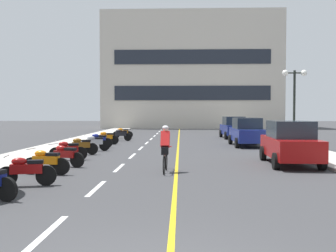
% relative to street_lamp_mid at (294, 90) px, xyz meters
% --- Properties ---
extents(ground_plane, '(140.00, 140.00, 0.00)m').
position_rel_street_lamp_mid_xyz_m(ground_plane, '(-7.15, 3.01, -3.51)').
color(ground_plane, '#38383A').
extents(curb_left, '(2.40, 72.00, 0.12)m').
position_rel_street_lamp_mid_xyz_m(curb_left, '(-14.35, 6.01, -3.45)').
color(curb_left, '#B7B2A8').
rests_on(curb_left, ground).
extents(curb_right, '(2.40, 72.00, 0.12)m').
position_rel_street_lamp_mid_xyz_m(curb_right, '(0.05, 6.01, -3.45)').
color(curb_right, '#B7B2A8').
rests_on(curb_right, ground).
extents(lane_dash_0, '(0.14, 2.20, 0.01)m').
position_rel_street_lamp_mid_xyz_m(lane_dash_0, '(-9.15, -15.99, -3.51)').
color(lane_dash_0, silver).
rests_on(lane_dash_0, ground).
extents(lane_dash_1, '(0.14, 2.20, 0.01)m').
position_rel_street_lamp_mid_xyz_m(lane_dash_1, '(-9.15, -11.99, -3.51)').
color(lane_dash_1, silver).
rests_on(lane_dash_1, ground).
extents(lane_dash_2, '(0.14, 2.20, 0.01)m').
position_rel_street_lamp_mid_xyz_m(lane_dash_2, '(-9.15, -7.99, -3.51)').
color(lane_dash_2, silver).
rests_on(lane_dash_2, ground).
extents(lane_dash_3, '(0.14, 2.20, 0.01)m').
position_rel_street_lamp_mid_xyz_m(lane_dash_3, '(-9.15, -3.99, -3.51)').
color(lane_dash_3, silver).
rests_on(lane_dash_3, ground).
extents(lane_dash_4, '(0.14, 2.20, 0.01)m').
position_rel_street_lamp_mid_xyz_m(lane_dash_4, '(-9.15, 0.01, -3.51)').
color(lane_dash_4, silver).
rests_on(lane_dash_4, ground).
extents(lane_dash_5, '(0.14, 2.20, 0.01)m').
position_rel_street_lamp_mid_xyz_m(lane_dash_5, '(-9.15, 4.01, -3.51)').
color(lane_dash_5, silver).
rests_on(lane_dash_5, ground).
extents(lane_dash_6, '(0.14, 2.20, 0.01)m').
position_rel_street_lamp_mid_xyz_m(lane_dash_6, '(-9.15, 8.01, -3.51)').
color(lane_dash_6, silver).
rests_on(lane_dash_6, ground).
extents(lane_dash_7, '(0.14, 2.20, 0.01)m').
position_rel_street_lamp_mid_xyz_m(lane_dash_7, '(-9.15, 12.01, -3.51)').
color(lane_dash_7, silver).
rests_on(lane_dash_7, ground).
extents(lane_dash_8, '(0.14, 2.20, 0.01)m').
position_rel_street_lamp_mid_xyz_m(lane_dash_8, '(-9.15, 16.01, -3.51)').
color(lane_dash_8, silver).
rests_on(lane_dash_8, ground).
extents(lane_dash_9, '(0.14, 2.20, 0.01)m').
position_rel_street_lamp_mid_xyz_m(lane_dash_9, '(-9.15, 20.01, -3.51)').
color(lane_dash_9, silver).
rests_on(lane_dash_9, ground).
extents(lane_dash_10, '(0.14, 2.20, 0.01)m').
position_rel_street_lamp_mid_xyz_m(lane_dash_10, '(-9.15, 24.01, -3.51)').
color(lane_dash_10, silver).
rests_on(lane_dash_10, ground).
extents(lane_dash_11, '(0.14, 2.20, 0.01)m').
position_rel_street_lamp_mid_xyz_m(lane_dash_11, '(-9.15, 28.01, -3.51)').
color(lane_dash_11, silver).
rests_on(lane_dash_11, ground).
extents(centre_line_yellow, '(0.12, 66.00, 0.01)m').
position_rel_street_lamp_mid_xyz_m(centre_line_yellow, '(-6.90, 6.01, -3.51)').
color(centre_line_yellow, gold).
rests_on(centre_line_yellow, ground).
extents(office_building, '(24.37, 9.12, 15.77)m').
position_rel_street_lamp_mid_xyz_m(office_building, '(-5.25, 31.51, 4.37)').
color(office_building, beige).
rests_on(office_building, ground).
extents(street_lamp_mid, '(1.46, 0.36, 4.57)m').
position_rel_street_lamp_mid_xyz_m(street_lamp_mid, '(0.00, 0.00, 0.00)').
color(street_lamp_mid, black).
rests_on(street_lamp_mid, curb_right).
extents(parked_car_near, '(2.07, 4.27, 1.82)m').
position_rel_street_lamp_mid_xyz_m(parked_car_near, '(-2.22, -6.89, -2.60)').
color(parked_car_near, black).
rests_on(parked_car_near, ground).
extents(parked_car_mid, '(1.96, 4.22, 1.82)m').
position_rel_street_lamp_mid_xyz_m(parked_car_mid, '(-2.48, 1.76, -2.60)').
color(parked_car_mid, black).
rests_on(parked_car_mid, ground).
extents(parked_car_far, '(2.05, 4.26, 1.82)m').
position_rel_street_lamp_mid_xyz_m(parked_car_far, '(-2.31, 9.04, -2.60)').
color(parked_car_far, black).
rests_on(parked_car_far, ground).
extents(motorcycle_2, '(1.68, 0.66, 0.92)m').
position_rel_street_lamp_mid_xyz_m(motorcycle_2, '(-11.28, -11.77, -3.04)').
color(motorcycle_2, black).
rests_on(motorcycle_2, ground).
extents(motorcycle_3, '(1.70, 0.60, 0.92)m').
position_rel_street_lamp_mid_xyz_m(motorcycle_3, '(-11.43, -9.73, -3.04)').
color(motorcycle_3, black).
rests_on(motorcycle_3, ground).
extents(motorcycle_4, '(1.65, 0.76, 0.92)m').
position_rel_street_lamp_mid_xyz_m(motorcycle_4, '(-11.35, -7.83, -3.04)').
color(motorcycle_4, black).
rests_on(motorcycle_4, ground).
extents(motorcycle_5, '(1.68, 0.67, 0.92)m').
position_rel_street_lamp_mid_xyz_m(motorcycle_5, '(-11.85, -5.80, -3.04)').
color(motorcycle_5, black).
rests_on(motorcycle_5, ground).
extents(motorcycle_6, '(1.69, 0.60, 0.92)m').
position_rel_street_lamp_mid_xyz_m(motorcycle_6, '(-11.83, -3.61, -3.04)').
color(motorcycle_6, black).
rests_on(motorcycle_6, ground).
extents(motorcycle_7, '(1.68, 0.67, 0.92)m').
position_rel_street_lamp_mid_xyz_m(motorcycle_7, '(-11.59, -1.68, -3.04)').
color(motorcycle_7, black).
rests_on(motorcycle_7, ground).
extents(motorcycle_8, '(1.70, 0.60, 0.92)m').
position_rel_street_lamp_mid_xyz_m(motorcycle_8, '(-11.79, 0.30, -3.04)').
color(motorcycle_8, black).
rests_on(motorcycle_8, ground).
extents(motorcycle_9, '(1.70, 0.60, 0.92)m').
position_rel_street_lamp_mid_xyz_m(motorcycle_9, '(-11.81, 2.77, -3.04)').
color(motorcycle_9, black).
rests_on(motorcycle_9, ground).
extents(motorcycle_10, '(1.69, 0.62, 0.92)m').
position_rel_street_lamp_mid_xyz_m(motorcycle_10, '(-11.32, 5.95, -3.04)').
color(motorcycle_10, black).
rests_on(motorcycle_10, ground).
extents(motorcycle_11, '(1.70, 0.60, 0.92)m').
position_rel_street_lamp_mid_xyz_m(motorcycle_11, '(-11.62, 8.80, -3.04)').
color(motorcycle_11, black).
rests_on(motorcycle_11, ground).
extents(cyclist_rider, '(0.42, 1.77, 1.71)m').
position_rel_street_lamp_mid_xyz_m(cyclist_rider, '(-7.31, -8.98, -2.63)').
color(cyclist_rider, black).
rests_on(cyclist_rider, ground).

